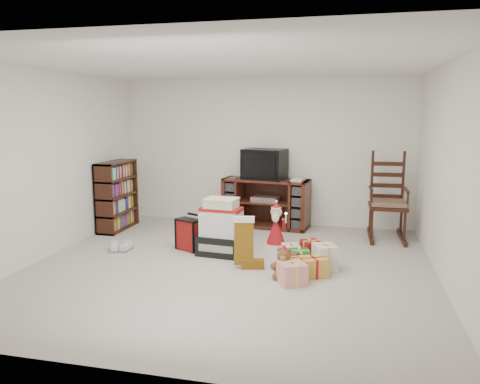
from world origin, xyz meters
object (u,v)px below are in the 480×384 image
object	(u,v)px
bookshelf	(117,197)
gift_pile	(221,230)
tv_stand	(266,203)
mrs_claus_figurine	(211,230)
crt_television	(265,164)
rocking_chair	(387,207)
gift_cluster	(305,258)
teddy_bear	(284,265)
santa_figurine	(276,229)
red_suitcase	(189,234)
sneaker_pair	(120,248)

from	to	relation	value
bookshelf	gift_pile	xyz separation A→B (m)	(2.07, -0.97, -0.21)
tv_stand	bookshelf	world-z (taller)	bookshelf
mrs_claus_figurine	crt_television	size ratio (longest dim) A/B	0.85
rocking_chair	mrs_claus_figurine	world-z (taller)	rocking_chair
rocking_chair	gift_cluster	size ratio (longest dim) A/B	1.21
rocking_chair	crt_television	xyz separation A→B (m)	(-1.98, 0.26, 0.60)
bookshelf	rocking_chair	world-z (taller)	rocking_chair
bookshelf	gift_cluster	bearing A→B (deg)	-22.27
mrs_claus_figurine	gift_cluster	distance (m)	1.56
tv_stand	mrs_claus_figurine	bearing A→B (deg)	-104.82
gift_pile	gift_cluster	size ratio (longest dim) A/B	0.66
rocking_chair	gift_pile	bearing A→B (deg)	-148.88
bookshelf	teddy_bear	xyz separation A→B (m)	(3.04, -1.71, -0.39)
tv_stand	santa_figurine	distance (m)	1.21
rocking_chair	gift_pile	world-z (taller)	rocking_chair
rocking_chair	red_suitcase	distance (m)	3.09
crt_television	teddy_bear	bearing A→B (deg)	-62.81
gift_pile	mrs_claus_figurine	bearing A→B (deg)	134.63
sneaker_pair	crt_television	world-z (taller)	crt_television
rocking_chair	mrs_claus_figurine	xyz separation A→B (m)	(-2.51, -1.14, -0.22)
mrs_claus_figurine	sneaker_pair	world-z (taller)	mrs_claus_figurine
red_suitcase	crt_television	size ratio (longest dim) A/B	0.69
gift_pile	teddy_bear	bearing A→B (deg)	-31.34
bookshelf	gift_pile	bearing A→B (deg)	-25.22
bookshelf	sneaker_pair	size ratio (longest dim) A/B	3.56
sneaker_pair	crt_television	size ratio (longest dim) A/B	0.42
rocking_chair	red_suitcase	world-z (taller)	rocking_chair
santa_figurine	crt_television	xyz separation A→B (m)	(-0.38, 1.14, 0.82)
gift_pile	teddy_bear	size ratio (longest dim) A/B	2.10
gift_pile	mrs_claus_figurine	distance (m)	0.39
gift_pile	mrs_claus_figurine	world-z (taller)	gift_pile
red_suitcase	crt_television	bearing A→B (deg)	88.74
teddy_bear	mrs_claus_figurine	world-z (taller)	mrs_claus_figurine
tv_stand	santa_figurine	xyz separation A→B (m)	(0.35, -1.14, -0.16)
teddy_bear	sneaker_pair	world-z (taller)	teddy_bear
crt_television	sneaker_pair	bearing A→B (deg)	-121.23
tv_stand	red_suitcase	size ratio (longest dim) A/B	2.84
santa_figurine	gift_cluster	bearing A→B (deg)	-60.69
teddy_bear	santa_figurine	bearing A→B (deg)	103.16
bookshelf	mrs_claus_figurine	size ratio (longest dim) A/B	1.74
mrs_claus_figurine	tv_stand	bearing A→B (deg)	68.24
rocking_chair	tv_stand	bearing A→B (deg)	171.23
mrs_claus_figurine	santa_figurine	bearing A→B (deg)	15.48
red_suitcase	gift_cluster	world-z (taller)	red_suitcase
santa_figurine	sneaker_pair	xyz separation A→B (m)	(-2.10, -0.72, -0.21)
gift_cluster	red_suitcase	bearing A→B (deg)	165.48
mrs_claus_figurine	gift_cluster	xyz separation A→B (m)	(1.42, -0.65, -0.12)
red_suitcase	gift_cluster	size ratio (longest dim) A/B	0.46
rocking_chair	red_suitcase	size ratio (longest dim) A/B	2.65
bookshelf	mrs_claus_figurine	distance (m)	1.97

